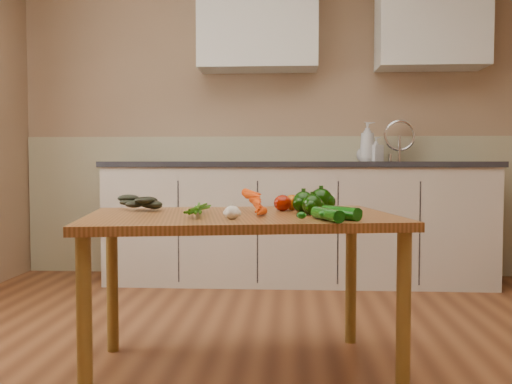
{
  "coord_description": "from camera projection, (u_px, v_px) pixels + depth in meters",
  "views": [
    {
      "loc": [
        0.15,
        -2.07,
        0.9
      ],
      "look_at": [
        -0.01,
        0.55,
        0.76
      ],
      "focal_mm": 40.0,
      "sensor_mm": 36.0,
      "label": 1
    }
  ],
  "objects": [
    {
      "name": "room",
      "position": [
        252.0,
        72.0,
        2.23
      ],
      "size": [
        4.04,
        5.04,
        2.64
      ],
      "color": "brown",
      "rests_on": "ground"
    },
    {
      "name": "counter_run",
      "position": [
        299.0,
        221.0,
        4.27
      ],
      "size": [
        2.84,
        0.64,
        1.14
      ],
      "color": "beige",
      "rests_on": "ground"
    },
    {
      "name": "upper_cabinets",
      "position": [
        339.0,
        22.0,
        4.3
      ],
      "size": [
        2.15,
        0.35,
        0.7
      ],
      "color": "silver",
      "rests_on": "room"
    },
    {
      "name": "table",
      "position": [
        240.0,
        232.0,
        2.39
      ],
      "size": [
        1.39,
        1.02,
        0.68
      ],
      "rotation": [
        0.0,
        0.0,
        0.17
      ],
      "color": "brown",
      "rests_on": "ground"
    },
    {
      "name": "soap_bottle_a",
      "position": [
        367.0,
        142.0,
        4.28
      ],
      "size": [
        0.13,
        0.13,
        0.3
      ],
      "primitive_type": "imported",
      "rotation": [
        0.0,
        0.0,
        1.67
      ],
      "color": "silver",
      "rests_on": "counter_run"
    },
    {
      "name": "soap_bottle_b",
      "position": [
        376.0,
        149.0,
        4.26
      ],
      "size": [
        0.12,
        0.11,
        0.18
      ],
      "primitive_type": "imported",
      "rotation": [
        0.0,
        0.0,
        2.11
      ],
      "color": "silver",
      "rests_on": "counter_run"
    },
    {
      "name": "soap_bottle_c",
      "position": [
        364.0,
        151.0,
        4.34
      ],
      "size": [
        0.15,
        0.15,
        0.15
      ],
      "primitive_type": "imported",
      "rotation": [
        0.0,
        0.0,
        5.06
      ],
      "color": "silver",
      "rests_on": "counter_run"
    },
    {
      "name": "carrot_bunch",
      "position": [
        238.0,
        207.0,
        2.36
      ],
      "size": [
        0.26,
        0.22,
        0.06
      ],
      "primitive_type": null,
      "rotation": [
        0.0,
        0.0,
        0.17
      ],
      "color": "#EB4205",
      "rests_on": "table"
    },
    {
      "name": "leafy_greens",
      "position": [
        142.0,
        201.0,
        2.56
      ],
      "size": [
        0.18,
        0.16,
        0.09
      ],
      "primitive_type": null,
      "color": "black",
      "rests_on": "table"
    },
    {
      "name": "garlic_bulb",
      "position": [
        232.0,
        213.0,
        2.17
      ],
      "size": [
        0.06,
        0.06,
        0.05
      ],
      "primitive_type": "ellipsoid",
      "color": "silver",
      "rests_on": "table"
    },
    {
      "name": "pepper_a",
      "position": [
        304.0,
        202.0,
        2.43
      ],
      "size": [
        0.09,
        0.09,
        0.09
      ],
      "primitive_type": "sphere",
      "color": "black",
      "rests_on": "table"
    },
    {
      "name": "pepper_b",
      "position": [
        321.0,
        200.0,
        2.48
      ],
      "size": [
        0.1,
        0.1,
        0.1
      ],
      "primitive_type": "sphere",
      "color": "black",
      "rests_on": "table"
    },
    {
      "name": "pepper_c",
      "position": [
        313.0,
        205.0,
        2.34
      ],
      "size": [
        0.08,
        0.08,
        0.08
      ],
      "primitive_type": "sphere",
      "color": "black",
      "rests_on": "table"
    },
    {
      "name": "tomato_a",
      "position": [
        283.0,
        203.0,
        2.53
      ],
      "size": [
        0.08,
        0.08,
        0.07
      ],
      "primitive_type": "ellipsoid",
      "color": "#871102",
      "rests_on": "table"
    },
    {
      "name": "tomato_b",
      "position": [
        292.0,
        202.0,
        2.59
      ],
      "size": [
        0.08,
        0.08,
        0.07
      ],
      "primitive_type": "ellipsoid",
      "color": "#C25704",
      "rests_on": "table"
    },
    {
      "name": "tomato_c",
      "position": [
        322.0,
        203.0,
        2.54
      ],
      "size": [
        0.08,
        0.08,
        0.07
      ],
      "primitive_type": "ellipsoid",
      "color": "#C25704",
      "rests_on": "table"
    },
    {
      "name": "zucchini_a",
      "position": [
        341.0,
        213.0,
        2.16
      ],
      "size": [
        0.15,
        0.17,
        0.05
      ],
      "primitive_type": "cylinder",
      "rotation": [
        1.57,
        0.0,
        0.68
      ],
      "color": "#074006",
      "rests_on": "table"
    },
    {
      "name": "zucchini_b",
      "position": [
        327.0,
        215.0,
        2.11
      ],
      "size": [
        0.12,
        0.21,
        0.05
      ],
      "primitive_type": "cylinder",
      "rotation": [
        1.57,
        0.0,
        0.36
      ],
      "color": "#074006",
      "rests_on": "table"
    }
  ]
}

